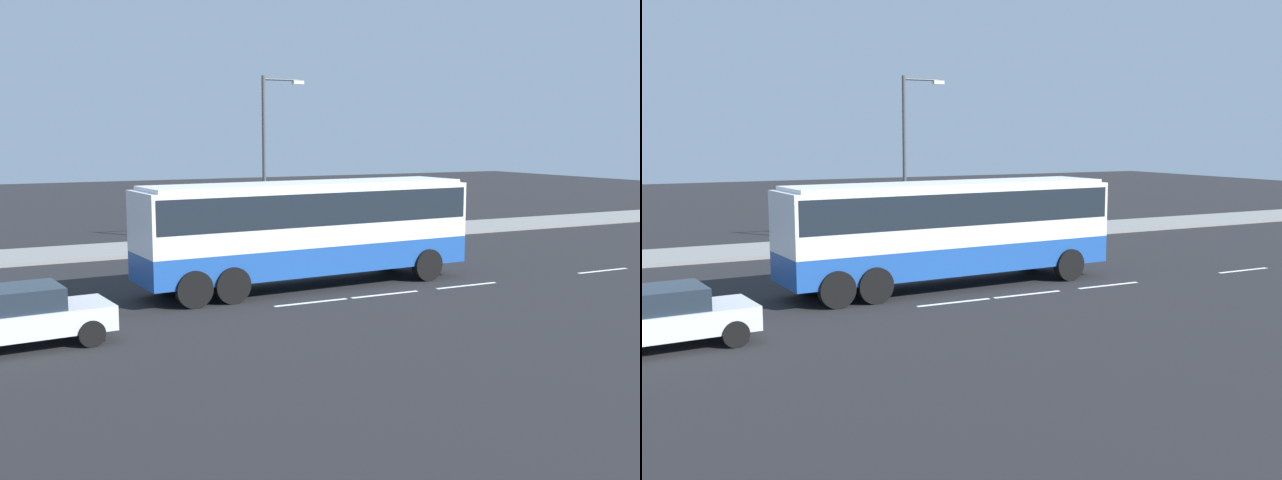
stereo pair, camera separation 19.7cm
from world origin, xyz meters
The scene contains 7 objects.
ground_plane centered at (0.00, 0.00, 0.00)m, with size 120.00×120.00×0.00m, color black.
sidewalk_curb centered at (0.00, 9.49, 0.07)m, with size 80.00×4.00×0.15m, color gray.
lane_centreline centered at (0.25, -3.20, 0.00)m, with size 37.51×0.16×0.01m.
coach_bus centered at (1.94, -0.92, 2.13)m, with size 11.35×3.16×3.43m.
car_silver_hatch centered at (-7.45, -4.51, 0.77)m, with size 4.40×2.14×1.45m.
pedestrian_near_curb centered at (8.89, 7.95, 1.07)m, with size 0.32×0.32×1.61m.
street_lamp centered at (4.51, 8.26, 4.38)m, with size 2.00×0.24×7.35m.
Camera 2 is at (-9.33, -23.48, 4.99)m, focal length 43.73 mm.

